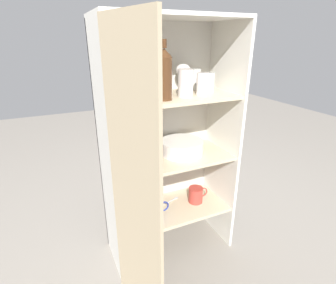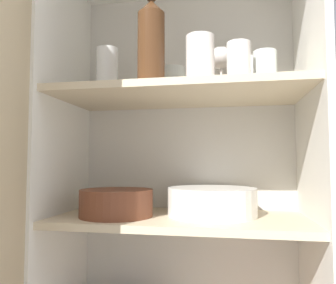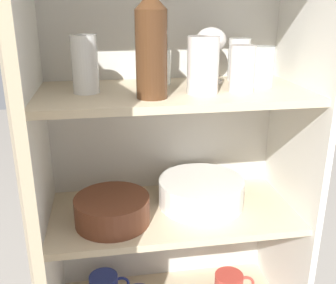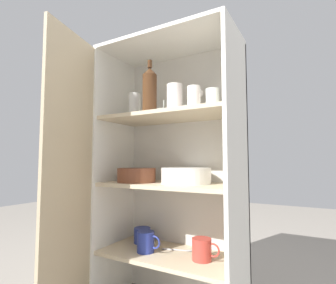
# 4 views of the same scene
# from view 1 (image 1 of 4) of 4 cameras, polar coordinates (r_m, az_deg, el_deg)

# --- Properties ---
(ground_plane) EXTENTS (8.00, 8.00, 0.00)m
(ground_plane) POSITION_cam_1_polar(r_m,az_deg,el_deg) (1.80, 2.74, -24.55)
(ground_plane) COLOR gray
(cupboard_back_panel) EXTENTS (0.75, 0.02, 1.39)m
(cupboard_back_panel) POSITION_cam_1_polar(r_m,az_deg,el_deg) (1.68, -2.25, 0.48)
(cupboard_back_panel) COLOR silver
(cupboard_back_panel) RESTS_ON ground_plane
(cupboard_side_left) EXTENTS (0.02, 0.37, 1.39)m
(cupboard_side_left) POSITION_cam_1_polar(r_m,az_deg,el_deg) (1.42, -13.21, -4.10)
(cupboard_side_left) COLOR white
(cupboard_side_left) RESTS_ON ground_plane
(cupboard_side_right) EXTENTS (0.02, 0.37, 1.39)m
(cupboard_side_right) POSITION_cam_1_polar(r_m,az_deg,el_deg) (1.70, 11.57, 0.35)
(cupboard_side_right) COLOR white
(cupboard_side_right) RESTS_ON ground_plane
(cupboard_top_panel) EXTENTS (0.75, 0.37, 0.02)m
(cupboard_top_panel) POSITION_cam_1_polar(r_m,az_deg,el_deg) (1.40, 0.37, 25.75)
(cupboard_top_panel) COLOR white
(cupboard_top_panel) RESTS_ON cupboard_side_left
(shelf_board_lower) EXTENTS (0.71, 0.34, 0.02)m
(shelf_board_lower) POSITION_cam_1_polar(r_m,az_deg,el_deg) (1.73, 0.28, -14.41)
(shelf_board_lower) COLOR beige
(shelf_board_middle) EXTENTS (0.71, 0.34, 0.02)m
(shelf_board_middle) POSITION_cam_1_polar(r_m,az_deg,el_deg) (1.55, 0.30, -3.63)
(shelf_board_middle) COLOR beige
(shelf_board_upper) EXTENTS (0.71, 0.34, 0.02)m
(shelf_board_upper) POSITION_cam_1_polar(r_m,az_deg,el_deg) (1.43, 0.33, 9.64)
(shelf_board_upper) COLOR beige
(cupboard_door) EXTENTS (0.11, 0.36, 1.39)m
(cupboard_door) POSITION_cam_1_polar(r_m,az_deg,el_deg) (1.12, -7.28, -11.31)
(cupboard_door) COLOR tan
(cupboard_door) RESTS_ON ground_plane
(tumbler_glass_0) EXTENTS (0.06, 0.06, 0.12)m
(tumbler_glass_0) POSITION_cam_1_polar(r_m,az_deg,el_deg) (1.60, 5.96, 13.39)
(tumbler_glass_0) COLOR white
(tumbler_glass_0) RESTS_ON shelf_board_upper
(tumbler_glass_1) EXTENTS (0.08, 0.08, 0.14)m
(tumbler_glass_1) POSITION_cam_1_polar(r_m,az_deg,el_deg) (1.40, 3.83, 12.69)
(tumbler_glass_1) COLOR silver
(tumbler_glass_1) RESTS_ON shelf_board_upper
(tumbler_glass_2) EXTENTS (0.08, 0.08, 0.10)m
(tumbler_glass_2) POSITION_cam_1_polar(r_m,az_deg,el_deg) (1.48, -2.24, 12.33)
(tumbler_glass_2) COLOR white
(tumbler_glass_2) RESTS_ON shelf_board_upper
(tumbler_glass_3) EXTENTS (0.07, 0.07, 0.11)m
(tumbler_glass_3) POSITION_cam_1_polar(r_m,az_deg,el_deg) (1.54, 8.80, 12.69)
(tumbler_glass_3) COLOR white
(tumbler_glass_3) RESTS_ON shelf_board_upper
(tumbler_glass_4) EXTENTS (0.07, 0.07, 0.14)m
(tumbler_glass_4) POSITION_cam_1_polar(r_m,az_deg,el_deg) (1.34, -8.66, 12.14)
(tumbler_glass_4) COLOR white
(tumbler_glass_4) RESTS_ON shelf_board_upper
(tumbler_glass_5) EXTENTS (0.07, 0.07, 0.12)m
(tumbler_glass_5) POSITION_cam_1_polar(r_m,az_deg,el_deg) (1.46, 7.48, 12.43)
(tumbler_glass_5) COLOR silver
(tumbler_glass_5) RESTS_ON shelf_board_upper
(wine_glass_0) EXTENTS (0.09, 0.09, 0.15)m
(wine_glass_0) POSITION_cam_1_polar(r_m,az_deg,el_deg) (1.53, 3.33, 15.08)
(wine_glass_0) COLOR silver
(wine_glass_0) RESTS_ON shelf_board_upper
(wine_bottle) EXTENTS (0.08, 0.08, 0.29)m
(wine_bottle) POSITION_cam_1_polar(r_m,az_deg,el_deg) (1.31, -0.81, 14.49)
(wine_bottle) COLOR #4C2D19
(wine_bottle) RESTS_ON shelf_board_upper
(plate_stack_white) EXTENTS (0.26, 0.26, 0.08)m
(plate_stack_white) POSITION_cam_1_polar(r_m,az_deg,el_deg) (1.58, 3.00, -1.07)
(plate_stack_white) COLOR white
(plate_stack_white) RESTS_ON shelf_board_middle
(mixing_bowl_large) EXTENTS (0.21, 0.21, 0.08)m
(mixing_bowl_large) POSITION_cam_1_polar(r_m,az_deg,el_deg) (1.43, -5.47, -3.64)
(mixing_bowl_large) COLOR brown
(mixing_bowl_large) RESTS_ON shelf_board_middle
(coffee_mug_primary) EXTENTS (0.13, 0.09, 0.10)m
(coffee_mug_primary) POSITION_cam_1_polar(r_m,az_deg,el_deg) (1.63, -2.67, -14.40)
(coffee_mug_primary) COLOR #283893
(coffee_mug_primary) RESTS_ON shelf_board_lower
(coffee_mug_extra_1) EXTENTS (0.14, 0.09, 0.10)m
(coffee_mug_extra_1) POSITION_cam_1_polar(r_m,az_deg,el_deg) (1.77, 6.11, -11.33)
(coffee_mug_extra_1) COLOR #BC3D33
(coffee_mug_extra_1) RESTS_ON shelf_board_lower
(coffee_mug_extra_2) EXTENTS (0.13, 0.10, 0.09)m
(coffee_mug_extra_2) POSITION_cam_1_polar(r_m,az_deg,el_deg) (1.70, -7.65, -13.28)
(coffee_mug_extra_2) COLOR #283893
(coffee_mug_extra_2) RESTS_ON shelf_board_lower
(serving_spoon) EXTENTS (0.16, 0.06, 0.01)m
(serving_spoon) POSITION_cam_1_polar(r_m,az_deg,el_deg) (1.78, 0.58, -12.70)
(serving_spoon) COLOR silver
(serving_spoon) RESTS_ON shelf_board_lower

